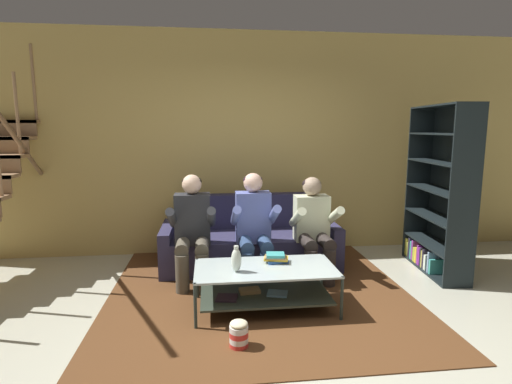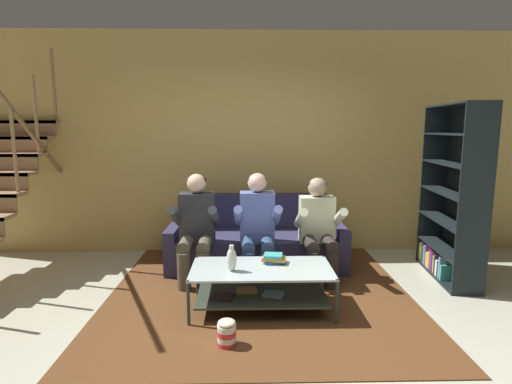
{
  "view_description": "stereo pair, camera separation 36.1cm",
  "coord_description": "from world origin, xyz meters",
  "px_view_note": "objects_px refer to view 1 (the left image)",
  "views": [
    {
      "loc": [
        -0.62,
        -2.88,
        1.65
      ],
      "look_at": [
        -0.16,
        0.93,
        1.05
      ],
      "focal_mm": 28.0,
      "sensor_mm": 36.0,
      "label": 1
    },
    {
      "loc": [
        -0.26,
        -2.91,
        1.65
      ],
      "look_at": [
        -0.16,
        0.93,
        1.05
      ],
      "focal_mm": 28.0,
      "sensor_mm": 36.0,
      "label": 2
    }
  ],
  "objects_px": {
    "person_seated_left": "(192,226)",
    "popcorn_tub": "(239,334)",
    "coffee_table": "(264,281)",
    "bookshelf": "(440,205)",
    "book_stack": "(276,258)",
    "couch": "(249,243)",
    "person_seated_middle": "(254,224)",
    "vase": "(236,260)",
    "person_seated_right": "(314,224)"
  },
  "relations": [
    {
      "from": "person_seated_right",
      "to": "vase",
      "type": "xyz_separation_m",
      "value": [
        -0.92,
        -0.82,
        -0.1
      ]
    },
    {
      "from": "person_seated_right",
      "to": "person_seated_left",
      "type": "bearing_deg",
      "value": 179.82
    },
    {
      "from": "book_stack",
      "to": "person_seated_left",
      "type": "bearing_deg",
      "value": 142.39
    },
    {
      "from": "couch",
      "to": "vase",
      "type": "xyz_separation_m",
      "value": [
        -0.25,
        -1.33,
        0.24
      ]
    },
    {
      "from": "book_stack",
      "to": "bookshelf",
      "type": "height_order",
      "value": "bookshelf"
    },
    {
      "from": "coffee_table",
      "to": "book_stack",
      "type": "xyz_separation_m",
      "value": [
        0.13,
        0.12,
        0.18
      ]
    },
    {
      "from": "couch",
      "to": "person_seated_left",
      "type": "relative_size",
      "value": 1.79
    },
    {
      "from": "couch",
      "to": "popcorn_tub",
      "type": "height_order",
      "value": "couch"
    },
    {
      "from": "person_seated_right",
      "to": "bookshelf",
      "type": "distance_m",
      "value": 1.54
    },
    {
      "from": "coffee_table",
      "to": "bookshelf",
      "type": "xyz_separation_m",
      "value": [
        2.18,
        0.82,
        0.51
      ]
    },
    {
      "from": "vase",
      "to": "book_stack",
      "type": "xyz_separation_m",
      "value": [
        0.39,
        0.2,
        -0.07
      ]
    },
    {
      "from": "couch",
      "to": "person_seated_middle",
      "type": "bearing_deg",
      "value": -90.0
    },
    {
      "from": "bookshelf",
      "to": "couch",
      "type": "bearing_deg",
      "value": 168.97
    },
    {
      "from": "person_seated_left",
      "to": "popcorn_tub",
      "type": "bearing_deg",
      "value": -74.1
    },
    {
      "from": "vase",
      "to": "popcorn_tub",
      "type": "bearing_deg",
      "value": -92.23
    },
    {
      "from": "coffee_table",
      "to": "vase",
      "type": "relative_size",
      "value": 5.41
    },
    {
      "from": "vase",
      "to": "person_seated_middle",
      "type": "bearing_deg",
      "value": 72.98
    },
    {
      "from": "person_seated_middle",
      "to": "coffee_table",
      "type": "height_order",
      "value": "person_seated_middle"
    },
    {
      "from": "vase",
      "to": "book_stack",
      "type": "relative_size",
      "value": 0.95
    },
    {
      "from": "person_seated_left",
      "to": "bookshelf",
      "type": "relative_size",
      "value": 0.61
    },
    {
      "from": "coffee_table",
      "to": "bookshelf",
      "type": "height_order",
      "value": "bookshelf"
    },
    {
      "from": "book_stack",
      "to": "bookshelf",
      "type": "relative_size",
      "value": 0.13
    },
    {
      "from": "person_seated_left",
      "to": "book_stack",
      "type": "relative_size",
      "value": 4.68
    },
    {
      "from": "popcorn_tub",
      "to": "bookshelf",
      "type": "bearing_deg",
      "value": 30.57
    },
    {
      "from": "person_seated_middle",
      "to": "person_seated_right",
      "type": "relative_size",
      "value": 1.05
    },
    {
      "from": "bookshelf",
      "to": "vase",
      "type": "bearing_deg",
      "value": -159.68
    },
    {
      "from": "person_seated_left",
      "to": "person_seated_right",
      "type": "distance_m",
      "value": 1.33
    },
    {
      "from": "person_seated_left",
      "to": "bookshelf",
      "type": "distance_m",
      "value": 2.86
    },
    {
      "from": "person_seated_left",
      "to": "popcorn_tub",
      "type": "xyz_separation_m",
      "value": [
        0.39,
        -1.37,
        -0.52
      ]
    },
    {
      "from": "vase",
      "to": "popcorn_tub",
      "type": "height_order",
      "value": "vase"
    },
    {
      "from": "person_seated_right",
      "to": "popcorn_tub",
      "type": "distance_m",
      "value": 1.73
    },
    {
      "from": "coffee_table",
      "to": "vase",
      "type": "xyz_separation_m",
      "value": [
        -0.26,
        -0.08,
        0.25
      ]
    },
    {
      "from": "coffee_table",
      "to": "vase",
      "type": "height_order",
      "value": "vase"
    },
    {
      "from": "couch",
      "to": "person_seated_right",
      "type": "xyz_separation_m",
      "value": [
        0.66,
        -0.51,
        0.33
      ]
    },
    {
      "from": "person_seated_left",
      "to": "person_seated_middle",
      "type": "height_order",
      "value": "person_seated_middle"
    },
    {
      "from": "person_seated_middle",
      "to": "bookshelf",
      "type": "distance_m",
      "value": 2.19
    },
    {
      "from": "book_stack",
      "to": "popcorn_tub",
      "type": "bearing_deg",
      "value": -118.61
    },
    {
      "from": "person_seated_middle",
      "to": "popcorn_tub",
      "type": "distance_m",
      "value": 1.5
    },
    {
      "from": "person_seated_left",
      "to": "vase",
      "type": "relative_size",
      "value": 4.93
    },
    {
      "from": "person_seated_middle",
      "to": "vase",
      "type": "distance_m",
      "value": 0.87
    },
    {
      "from": "person_seated_left",
      "to": "book_stack",
      "type": "xyz_separation_m",
      "value": [
        0.8,
        -0.62,
        -0.18
      ]
    },
    {
      "from": "vase",
      "to": "popcorn_tub",
      "type": "distance_m",
      "value": 0.68
    },
    {
      "from": "person_seated_right",
      "to": "popcorn_tub",
      "type": "bearing_deg",
      "value": -124.42
    },
    {
      "from": "book_stack",
      "to": "popcorn_tub",
      "type": "height_order",
      "value": "book_stack"
    },
    {
      "from": "couch",
      "to": "person_seated_right",
      "type": "height_order",
      "value": "person_seated_right"
    },
    {
      "from": "book_stack",
      "to": "popcorn_tub",
      "type": "distance_m",
      "value": 0.92
    },
    {
      "from": "person_seated_middle",
      "to": "coffee_table",
      "type": "xyz_separation_m",
      "value": [
        0.01,
        -0.74,
        -0.37
      ]
    },
    {
      "from": "vase",
      "to": "book_stack",
      "type": "height_order",
      "value": "vase"
    },
    {
      "from": "person_seated_middle",
      "to": "person_seated_right",
      "type": "distance_m",
      "value": 0.66
    },
    {
      "from": "couch",
      "to": "person_seated_left",
      "type": "distance_m",
      "value": 0.91
    }
  ]
}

